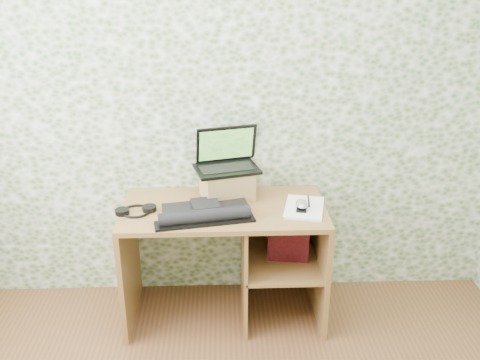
{
  "coord_description": "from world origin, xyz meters",
  "views": [
    {
      "loc": [
        -0.01,
        -1.39,
        2.12
      ],
      "look_at": [
        0.09,
        1.39,
        0.94
      ],
      "focal_mm": 40.0,
      "sensor_mm": 36.0,
      "label": 1
    }
  ],
  "objects_px": {
    "laptop": "(227,159)",
    "keyboard": "(205,212)",
    "notepad": "(304,208)",
    "riser": "(227,184)",
    "desk": "(237,244)"
  },
  "relations": [
    {
      "from": "notepad",
      "to": "keyboard",
      "type": "bearing_deg",
      "value": -159.29
    },
    {
      "from": "laptop",
      "to": "keyboard",
      "type": "bearing_deg",
      "value": -127.3
    },
    {
      "from": "desk",
      "to": "notepad",
      "type": "height_order",
      "value": "notepad"
    },
    {
      "from": "riser",
      "to": "desk",
      "type": "bearing_deg",
      "value": -63.41
    },
    {
      "from": "riser",
      "to": "laptop",
      "type": "bearing_deg",
      "value": 90.0
    },
    {
      "from": "laptop",
      "to": "riser",
      "type": "bearing_deg",
      "value": -104.58
    },
    {
      "from": "riser",
      "to": "keyboard",
      "type": "relative_size",
      "value": 0.52
    },
    {
      "from": "keyboard",
      "to": "notepad",
      "type": "distance_m",
      "value": 0.58
    },
    {
      "from": "desk",
      "to": "notepad",
      "type": "relative_size",
      "value": 3.86
    },
    {
      "from": "keyboard",
      "to": "notepad",
      "type": "height_order",
      "value": "keyboard"
    },
    {
      "from": "riser",
      "to": "keyboard",
      "type": "bearing_deg",
      "value": -115.75
    },
    {
      "from": "riser",
      "to": "laptop",
      "type": "relative_size",
      "value": 0.69
    },
    {
      "from": "desk",
      "to": "laptop",
      "type": "bearing_deg",
      "value": 110.41
    },
    {
      "from": "keyboard",
      "to": "desk",
      "type": "bearing_deg",
      "value": 28.07
    },
    {
      "from": "laptop",
      "to": "keyboard",
      "type": "distance_m",
      "value": 0.39
    }
  ]
}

